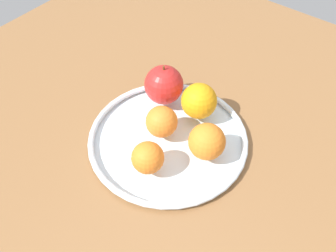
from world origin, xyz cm
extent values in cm
cube|color=brown|center=(0.00, 0.00, -2.00)|extent=(123.32, 123.32, 4.00)
cylinder|color=silver|center=(0.00, 0.00, 0.30)|extent=(30.82, 30.82, 0.60)
torus|color=silver|center=(0.00, 0.00, 1.20)|extent=(32.11, 32.11, 1.20)
sphere|color=red|center=(7.15, -7.77, 5.96)|extent=(8.33, 8.33, 8.33)
cylinder|color=#593819|center=(7.15, -7.77, 10.33)|extent=(0.44, 0.44, 1.20)
sphere|color=orange|center=(1.58, 0.21, 4.98)|extent=(6.35, 6.35, 6.35)
sphere|color=orange|center=(-1.79, 8.26, 4.83)|extent=(6.06, 6.06, 6.06)
sphere|color=orange|center=(-8.32, -1.04, 5.32)|extent=(7.03, 7.03, 7.03)
sphere|color=orange|center=(-1.21, -8.74, 5.50)|extent=(7.41, 7.41, 7.41)
camera|label=1|loc=(-28.82, 37.06, 58.42)|focal=39.35mm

